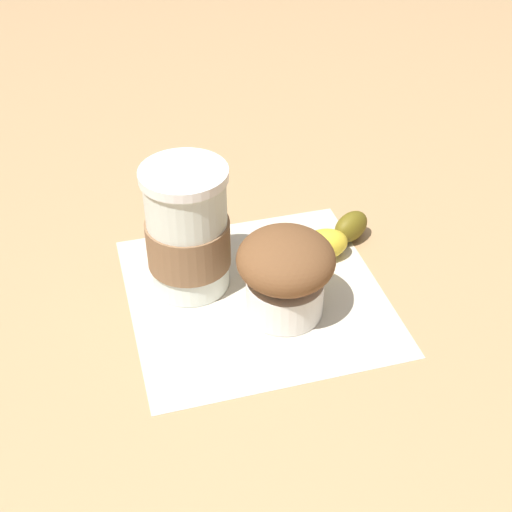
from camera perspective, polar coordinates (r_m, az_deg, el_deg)
The scene contains 5 objects.
ground_plane at distance 0.76m, azimuth 0.00°, elevation -3.16°, with size 3.00×3.00×0.00m, color tan.
paper_napkin at distance 0.76m, azimuth 0.00°, elevation -3.12°, with size 0.27×0.27×0.00m, color beige.
coffee_cup at distance 0.74m, azimuth -5.49°, elevation 1.86°, with size 0.09×0.09×0.14m.
muffin at distance 0.71m, azimuth 2.37°, elevation -1.25°, with size 0.10×0.10×0.09m.
banana at distance 0.81m, azimuth 5.10°, elevation 1.17°, with size 0.15×0.06×0.04m.
Camera 1 is at (-0.26, -0.51, 0.50)m, focal length 50.00 mm.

